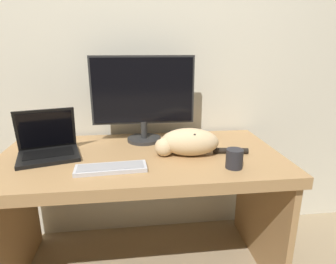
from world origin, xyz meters
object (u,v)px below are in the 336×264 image
(monitor, at_px, (143,97))
(cat, at_px, (188,142))
(laptop, at_px, (48,147))
(external_keyboard, at_px, (111,168))
(coffee_mug, at_px, (234,159))

(monitor, distance_m, cat, 0.41)
(laptop, height_order, external_keyboard, laptop)
(cat, bearing_deg, monitor, 138.71)
(monitor, height_order, cat, monitor)
(external_keyboard, height_order, cat, cat)
(coffee_mug, bearing_deg, laptop, 164.05)
(monitor, xyz_separation_m, cat, (0.23, -0.28, -0.21))
(laptop, bearing_deg, monitor, 5.33)
(laptop, relative_size, external_keyboard, 1.04)
(external_keyboard, bearing_deg, cat, 17.57)
(laptop, distance_m, cat, 0.76)
(laptop, relative_size, cat, 0.70)
(laptop, height_order, cat, laptop)
(cat, relative_size, coffee_mug, 5.43)
(laptop, bearing_deg, cat, -21.28)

